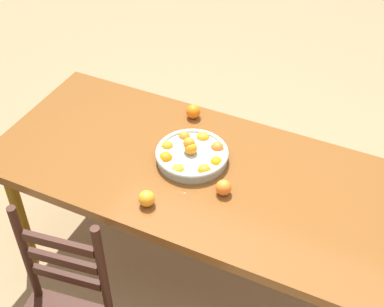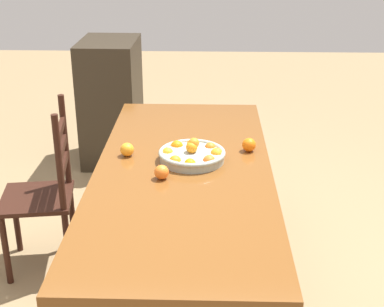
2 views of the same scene
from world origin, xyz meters
The scene contains 6 objects.
ground_plane centered at (0.00, 0.00, 0.00)m, with size 12.00×12.00×0.00m, color #8A714E.
dining_table centered at (0.00, 0.00, 0.70)m, with size 2.05×0.87×0.77m.
fruit_bowl centered at (0.10, -0.04, 0.81)m, with size 0.34×0.34×0.12m.
orange_loose_0 centered at (0.15, 0.30, 0.81)m, with size 0.07×0.07×0.07m, color orange.
orange_loose_1 centered at (0.23, -0.34, 0.81)m, with size 0.07×0.07×0.07m, color orange.
orange_loose_2 centered at (-0.12, 0.10, 0.81)m, with size 0.07×0.07×0.07m, color orange.
Camera 1 is at (-0.70, 1.65, 2.47)m, focal length 50.56 mm.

